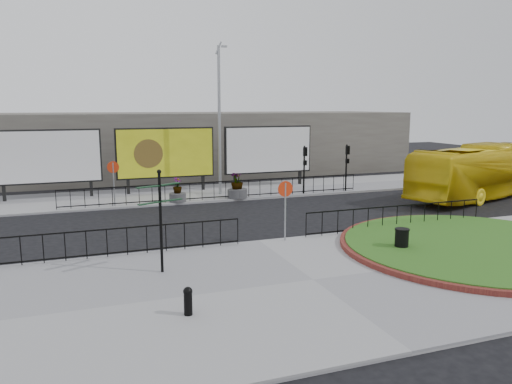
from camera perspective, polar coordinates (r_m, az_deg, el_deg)
name	(u,v)px	position (r m, az deg, el deg)	size (l,w,h in m)	color
ground	(259,243)	(20.64, 0.31, -5.85)	(90.00, 90.00, 0.00)	black
pavement_near	(313,281)	(16.25, 6.53, -10.11)	(30.00, 10.00, 0.12)	gray
pavement_far	(193,194)	(31.89, -7.19, -0.20)	(44.00, 6.00, 0.12)	gray
brick_edge	(476,246)	(21.22, 23.81, -5.69)	(10.40, 10.40, 0.18)	brown
grass_lawn	(476,246)	(21.22, 23.82, -5.63)	(10.00, 10.00, 0.22)	#215416
railing_near_left	(107,243)	(19.01, -16.66, -5.57)	(10.00, 0.10, 1.10)	black
railing_near_right	(397,217)	(23.24, 15.81, -2.74)	(9.00, 0.10, 1.10)	black
railing_far	(220,190)	(29.44, -4.14, 0.22)	(18.00, 0.10, 1.10)	black
speed_sign_far	(113,174)	(28.34, -15.99, 2.04)	(0.64, 0.07, 2.47)	gray
speed_sign_near	(285,197)	(20.21, 3.36, -0.63)	(0.64, 0.07, 2.47)	gray
billboard_left	(46,157)	(31.79, -22.83, 3.70)	(6.20, 0.31, 4.10)	black
billboard_mid	(166,153)	(32.20, -10.28, 4.38)	(6.20, 0.31, 4.10)	black
billboard_right	(268,150)	(34.08, 1.43, 4.83)	(6.20, 0.31, 4.10)	black
lamp_post	(219,118)	(30.81, -4.20, 8.42)	(0.74, 0.18, 9.23)	gray
signal_pole_a	(305,162)	(31.21, 5.58, 3.40)	(0.22, 0.26, 3.00)	black
signal_pole_b	(347,160)	(32.61, 10.35, 3.56)	(0.22, 0.26, 3.00)	black
building_backdrop	(165,144)	(41.33, -10.37, 5.43)	(40.00, 10.00, 5.00)	#625F56
fingerpost_sign	(160,211)	(16.58, -10.88, -2.14)	(1.56, 0.85, 3.44)	black
bollard	(188,300)	(13.57, -7.78, -12.09)	(0.25, 0.25, 0.77)	black
litter_bin	(402,240)	(19.68, 16.31, -5.31)	(0.55, 0.55, 0.91)	black
bus	(481,172)	(33.18, 24.32, 2.14)	(2.74, 11.71, 3.26)	gold
planter_a	(178,193)	(28.98, -8.96, -0.15)	(0.96, 0.96, 1.41)	#4C4C4F
planter_b	(236,188)	(29.82, -2.35, 0.42)	(0.98, 0.98, 1.55)	#4C4C4F
planter_c	(239,190)	(29.89, -1.98, 0.28)	(1.03, 1.03, 1.46)	#4C4C4F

